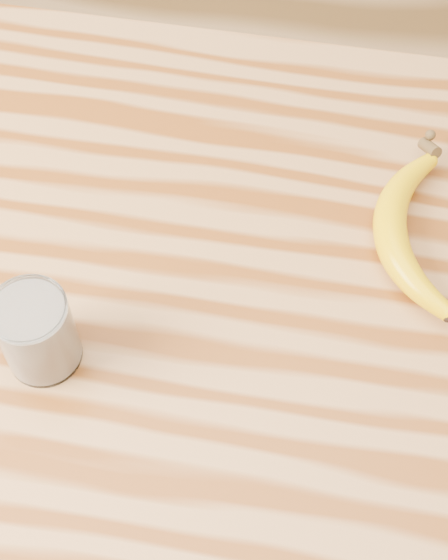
# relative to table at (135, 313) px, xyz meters

# --- Properties ---
(table) EXTENTS (1.20, 0.80, 0.90)m
(table) POSITION_rel_table_xyz_m (0.00, 0.00, 0.00)
(table) COLOR #A6713F
(table) RESTS_ON ground
(smoothie_glass) EXTENTS (0.08, 0.08, 0.10)m
(smoothie_glass) POSITION_rel_table_xyz_m (-0.05, -0.14, 0.18)
(smoothie_glass) COLOR white
(smoothie_glass) RESTS_ON table
(banana) EXTENTS (0.16, 0.33, 0.04)m
(banana) POSITION_rel_table_xyz_m (0.29, 0.08, 0.15)
(banana) COLOR #E3AC00
(banana) RESTS_ON table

